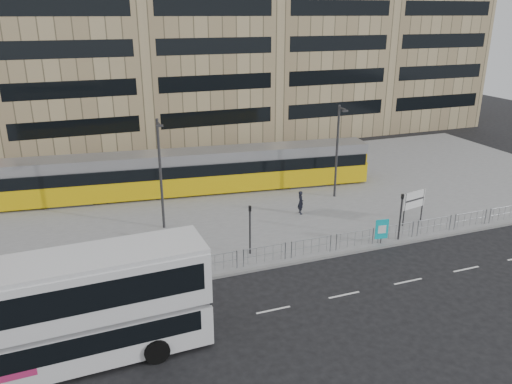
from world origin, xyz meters
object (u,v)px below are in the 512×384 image
object	(u,v)px
tram	(193,172)
traffic_light_east	(401,211)
double_decker_bus	(60,310)
pedestrian	(301,202)
station_sign	(414,201)
lamp_post_east	(337,148)
ad_panel	(382,229)
traffic_light_west	(250,223)
lamp_post_west	(160,170)

from	to	relation	value
tram	traffic_light_east	world-z (taller)	tram
double_decker_bus	pedestrian	size ratio (longest dim) A/B	6.99
double_decker_bus	station_sign	size ratio (longest dim) A/B	5.19
tram	lamp_post_east	world-z (taller)	lamp_post_east
pedestrian	traffic_light_east	world-z (taller)	traffic_light_east
tram	ad_panel	size ratio (longest dim) A/B	18.14
tram	traffic_light_west	world-z (taller)	tram
pedestrian	station_sign	bearing A→B (deg)	-118.42
pedestrian	lamp_post_west	distance (m)	10.32
traffic_light_east	lamp_post_east	distance (m)	8.71
double_decker_bus	ad_panel	distance (m)	19.47
lamp_post_east	pedestrian	bearing A→B (deg)	-150.88
pedestrian	lamp_post_east	xyz separation A→B (m)	(4.09, 2.28, 3.14)
ad_panel	pedestrian	size ratio (longest dim) A/B	0.94
double_decker_bus	lamp_post_west	bearing A→B (deg)	60.63
lamp_post_west	double_decker_bus	bearing A→B (deg)	-117.40
tram	lamp_post_west	world-z (taller)	lamp_post_west
tram	ad_panel	xyz separation A→B (m)	(8.77, -13.56, -0.78)
pedestrian	lamp_post_east	world-z (taller)	lamp_post_east
ad_panel	pedestrian	world-z (taller)	pedestrian
double_decker_bus	traffic_light_east	distance (m)	20.79
traffic_light_east	double_decker_bus	bearing A→B (deg)	-149.67
tram	pedestrian	distance (m)	9.55
double_decker_bus	ad_panel	size ratio (longest dim) A/B	7.47
double_decker_bus	traffic_light_east	bearing A→B (deg)	12.39
pedestrian	tram	bearing A→B (deg)	44.90
lamp_post_west	lamp_post_east	size ratio (longest dim) A/B	1.03
pedestrian	traffic_light_east	xyz separation A→B (m)	(4.03, -6.19, 1.11)
traffic_light_east	lamp_post_west	distance (m)	15.65
double_decker_bus	lamp_post_west	world-z (taller)	lamp_post_west
double_decker_bus	traffic_light_west	size ratio (longest dim) A/B	3.89
station_sign	lamp_post_west	xyz separation A→B (m)	(-16.28, 5.17, 2.50)
traffic_light_east	lamp_post_west	xyz separation A→B (m)	(-13.78, 7.10, 2.13)
double_decker_bus	station_sign	bearing A→B (deg)	15.42
double_decker_bus	lamp_post_west	size ratio (longest dim) A/B	1.61
station_sign	traffic_light_west	bearing A→B (deg)	170.31
ad_panel	traffic_light_west	world-z (taller)	traffic_light_west
station_sign	lamp_post_west	distance (m)	17.26
lamp_post_east	ad_panel	bearing A→B (deg)	-99.60
station_sign	double_decker_bus	bearing A→B (deg)	-174.63
tram	traffic_light_west	bearing A→B (deg)	-80.82
traffic_light_west	lamp_post_east	bearing A→B (deg)	43.39
double_decker_bus	lamp_post_east	distance (m)	24.41
ad_panel	pedestrian	bearing A→B (deg)	120.91
tram	station_sign	world-z (taller)	tram
ad_panel	tram	bearing A→B (deg)	131.07
tram	pedestrian	bearing A→B (deg)	-43.20
ad_panel	lamp_post_east	size ratio (longest dim) A/B	0.22
ad_panel	traffic_light_east	size ratio (longest dim) A/B	0.52
double_decker_bus	station_sign	world-z (taller)	double_decker_bus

